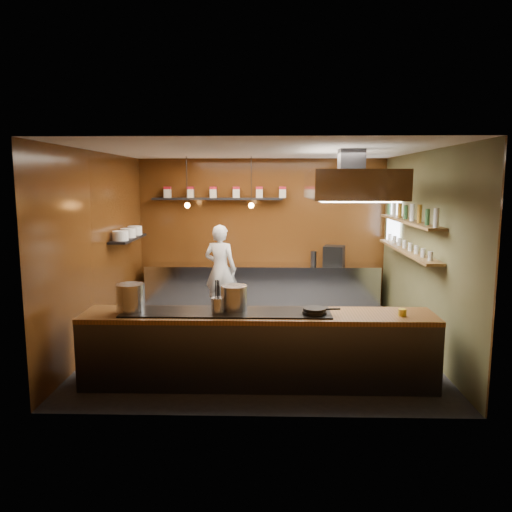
{
  "coord_description": "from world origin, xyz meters",
  "views": [
    {
      "loc": [
        0.13,
        -7.64,
        2.55
      ],
      "look_at": [
        -0.08,
        0.4,
        1.34
      ],
      "focal_mm": 35.0,
      "sensor_mm": 36.0,
      "label": 1
    }
  ],
  "objects_px": {
    "extractor_hood": "(351,184)",
    "stockpot_small": "(234,298)",
    "chef": "(220,270)",
    "espresso_machine": "(334,256)",
    "stockpot_large": "(131,298)"
  },
  "relations": [
    {
      "from": "extractor_hood",
      "to": "stockpot_small",
      "type": "relative_size",
      "value": 6.01
    },
    {
      "from": "espresso_machine",
      "to": "extractor_hood",
      "type": "bearing_deg",
      "value": -76.43
    },
    {
      "from": "espresso_machine",
      "to": "chef",
      "type": "height_order",
      "value": "chef"
    },
    {
      "from": "stockpot_small",
      "to": "espresso_machine",
      "type": "height_order",
      "value": "espresso_machine"
    },
    {
      "from": "stockpot_small",
      "to": "chef",
      "type": "xyz_separation_m",
      "value": [
        -0.5,
        3.3,
        -0.23
      ]
    },
    {
      "from": "extractor_hood",
      "to": "stockpot_large",
      "type": "bearing_deg",
      "value": -157.31
    },
    {
      "from": "chef",
      "to": "stockpot_large",
      "type": "bearing_deg",
      "value": 93.4
    },
    {
      "from": "stockpot_large",
      "to": "stockpot_small",
      "type": "height_order",
      "value": "stockpot_large"
    },
    {
      "from": "stockpot_small",
      "to": "chef",
      "type": "bearing_deg",
      "value": 98.57
    },
    {
      "from": "stockpot_large",
      "to": "stockpot_small",
      "type": "xyz_separation_m",
      "value": [
        1.29,
        0.08,
        -0.02
      ]
    },
    {
      "from": "stockpot_small",
      "to": "espresso_machine",
      "type": "bearing_deg",
      "value": 64.81
    },
    {
      "from": "stockpot_large",
      "to": "stockpot_small",
      "type": "bearing_deg",
      "value": 3.72
    },
    {
      "from": "extractor_hood",
      "to": "stockpot_small",
      "type": "bearing_deg",
      "value": -144.93
    },
    {
      "from": "stockpot_large",
      "to": "chef",
      "type": "relative_size",
      "value": 0.2
    },
    {
      "from": "espresso_machine",
      "to": "chef",
      "type": "bearing_deg",
      "value": -154.39
    }
  ]
}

